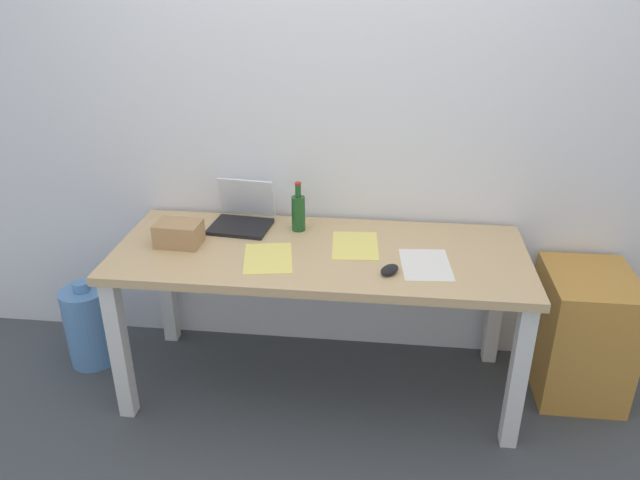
% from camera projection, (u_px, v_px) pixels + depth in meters
% --- Properties ---
extents(ground_plane, '(8.00, 8.00, 0.00)m').
position_uv_depth(ground_plane, '(320.00, 383.00, 3.10)').
color(ground_plane, '#42474C').
extents(back_wall, '(5.20, 0.08, 2.60)m').
position_uv_depth(back_wall, '(330.00, 110.00, 2.93)').
color(back_wall, white).
rests_on(back_wall, ground).
extents(desk, '(1.88, 0.75, 0.76)m').
position_uv_depth(desk, '(320.00, 269.00, 2.81)').
color(desk, tan).
rests_on(desk, ground).
extents(laptop_left, '(0.31, 0.29, 0.22)m').
position_uv_depth(laptop_left, '(242.00, 217.00, 3.00)').
color(laptop_left, black).
rests_on(laptop_left, desk).
extents(beer_bottle, '(0.07, 0.07, 0.24)m').
position_uv_depth(beer_bottle, '(298.00, 212.00, 2.93)').
color(beer_bottle, '#1E5123').
rests_on(beer_bottle, desk).
extents(computer_mouse, '(0.11, 0.12, 0.03)m').
position_uv_depth(computer_mouse, '(390.00, 270.00, 2.56)').
color(computer_mouse, black).
rests_on(computer_mouse, desk).
extents(cardboard_box, '(0.21, 0.15, 0.11)m').
position_uv_depth(cardboard_box, '(179.00, 233.00, 2.80)').
color(cardboard_box, tan).
rests_on(cardboard_box, desk).
extents(paper_sheet_front_right, '(0.23, 0.31, 0.00)m').
position_uv_depth(paper_sheet_front_right, '(426.00, 265.00, 2.64)').
color(paper_sheet_front_right, white).
rests_on(paper_sheet_front_right, desk).
extents(paper_yellow_folder, '(0.26, 0.33, 0.00)m').
position_uv_depth(paper_yellow_folder, '(268.00, 258.00, 2.69)').
color(paper_yellow_folder, '#F4E06B').
rests_on(paper_yellow_folder, desk).
extents(paper_sheet_near_back, '(0.23, 0.31, 0.00)m').
position_uv_depth(paper_sheet_near_back, '(355.00, 245.00, 2.81)').
color(paper_sheet_near_back, '#F4E06B').
rests_on(paper_sheet_near_back, desk).
extents(water_cooler_jug, '(0.24, 0.24, 0.48)m').
position_uv_depth(water_cooler_jug, '(89.00, 326.00, 3.18)').
color(water_cooler_jug, '#598CC6').
rests_on(water_cooler_jug, ground).
extents(filing_cabinet, '(0.40, 0.48, 0.63)m').
position_uv_depth(filing_cabinet, '(581.00, 333.00, 2.95)').
color(filing_cabinet, '#C68938').
rests_on(filing_cabinet, ground).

